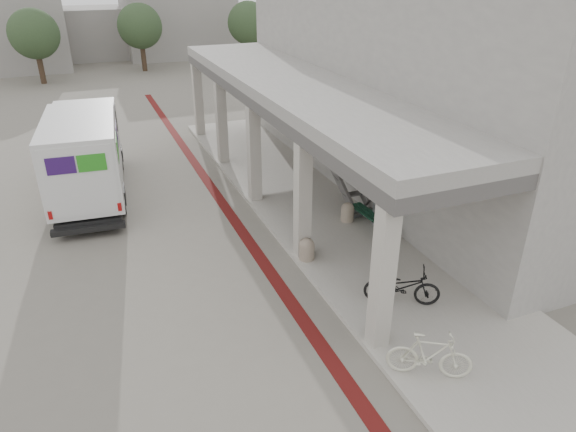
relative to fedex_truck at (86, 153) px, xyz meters
name	(u,v)px	position (x,y,z in m)	size (l,w,h in m)	color
ground	(235,282)	(3.04, -7.17, -1.58)	(120.00, 120.00, 0.00)	slate
bike_lane_stripe	(248,240)	(4.04, -5.17, -1.57)	(0.35, 40.00, 0.01)	#541210
sidewalk	(370,250)	(7.04, -7.17, -1.52)	(4.40, 28.00, 0.12)	#A29D91
transit_building	(382,91)	(9.87, -2.67, 1.82)	(7.60, 17.00, 7.00)	gray
distant_backdrop	(68,28)	(0.20, 28.72, 1.13)	(28.00, 10.00, 6.50)	gray
tree_left	(34,34)	(-1.96, 20.83, 1.61)	(3.20, 3.20, 4.80)	#38281C
tree_mid	(140,26)	(5.04, 22.83, 1.61)	(3.20, 3.20, 4.80)	#38281C
tree_right	(249,23)	(13.04, 21.83, 1.61)	(3.20, 3.20, 4.80)	#38281C
fedex_truck	(86,153)	(0.00, 0.00, 0.00)	(2.71, 7.09, 2.96)	black
bench	(371,218)	(7.70, -6.04, -1.15)	(0.54, 1.87, 0.43)	slate
bollard_near	(307,249)	(5.14, -6.99, -1.14)	(0.42, 0.42, 0.62)	gray
bollard_far	(348,212)	(7.26, -5.35, -1.15)	(0.40, 0.40, 0.61)	gray
utility_cabinet	(384,212)	(8.04, -6.17, -0.95)	(0.46, 0.61, 1.02)	gray
bicycle_black	(402,286)	(6.39, -9.67, -0.99)	(0.62, 1.77, 0.93)	black
bicycle_cream	(430,355)	(5.54, -11.90, -0.96)	(0.47, 1.65, 0.99)	beige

